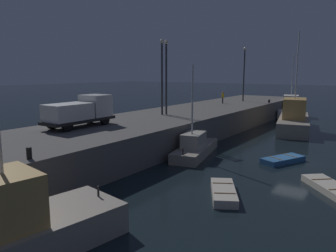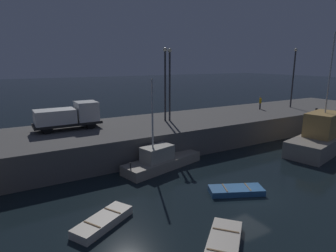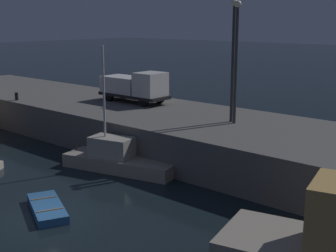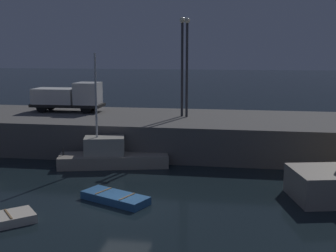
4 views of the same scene
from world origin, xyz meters
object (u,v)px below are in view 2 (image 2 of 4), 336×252
fishing_boat_white (161,160)px  bollard_central (316,110)px  rowboat_white_mid (236,190)px  dinghy_orange_near (223,244)px  utility_truck (69,116)px  fishing_boat_blue (324,137)px  dockworker (260,102)px  dinghy_red_small (103,221)px  lamp_post_central (294,73)px  lamp_post_east (170,79)px  lamp_post_west (165,79)px

fishing_boat_white → bollard_central: size_ratio=16.21×
rowboat_white_mid → bollard_central: bollard_central is taller
rowboat_white_mid → dinghy_orange_near: bearing=-138.8°
rowboat_white_mid → utility_truck: (-8.12, 14.18, 3.67)m
fishing_boat_blue → bollard_central: bearing=38.8°
fishing_boat_blue → dockworker: (1.81, 10.34, 2.20)m
dinghy_red_small → lamp_post_central: bearing=20.6°
rowboat_white_mid → bollard_central: 22.98m
dinghy_red_small → dockworker: dockworker is taller
fishing_boat_white → dockworker: fishing_boat_white is taller
lamp_post_east → dinghy_red_small: bearing=-133.1°
lamp_post_east → lamp_post_west: bearing=147.9°
rowboat_white_mid → dinghy_red_small: bearing=175.3°
utility_truck → dinghy_red_small: bearing=-94.5°
fishing_boat_blue → dockworker: 10.73m
lamp_post_east → lamp_post_central: lamp_post_central is taller
fishing_boat_blue → dinghy_orange_near: (-19.58, -7.11, -1.15)m
rowboat_white_mid → bollard_central: bearing=21.0°
fishing_boat_white → lamp_post_central: 25.46m
dinghy_red_small → lamp_post_east: bearing=46.9°
lamp_post_central → dockworker: size_ratio=4.80×
dinghy_orange_near → dinghy_red_small: size_ratio=1.03×
lamp_post_central → bollard_central: bearing=-95.5°
rowboat_white_mid → lamp_post_west: (1.79, 13.16, 6.93)m
lamp_post_west → rowboat_white_mid: bearing=-97.7°
utility_truck → bollard_central: 30.06m
lamp_post_west → lamp_post_east: size_ratio=1.01×
fishing_boat_white → dinghy_red_small: size_ratio=1.99×
lamp_post_west → bollard_central: lamp_post_west is taller
dinghy_orange_near → rowboat_white_mid: rowboat_white_mid is taller
lamp_post_east → utility_truck: (-10.32, 1.28, -3.22)m
lamp_post_west → fishing_boat_blue: bearing=-37.8°
lamp_post_east → bollard_central: size_ratio=16.27×
utility_truck → bollard_central: size_ratio=12.97×
rowboat_white_mid → fishing_boat_white: bearing=108.2°
dinghy_orange_near → lamp_post_central: bearing=31.9°
fishing_boat_blue → rowboat_white_mid: (-14.89, -3.01, -1.15)m
bollard_central → dockworker: bearing=131.7°
lamp_post_east → bollard_central: (19.11, -4.73, -4.27)m
dinghy_red_small → lamp_post_east: 18.01m
lamp_post_central → dinghy_orange_near: bearing=-148.1°
dinghy_red_small → fishing_boat_white: bearing=40.8°
dinghy_orange_near → lamp_post_east: bearing=67.9°
lamp_post_central → dockworker: lamp_post_central is taller
lamp_post_west → utility_truck: (-9.91, 1.02, -3.26)m
lamp_post_west → utility_truck: bearing=174.1°
fishing_boat_blue → dinghy_orange_near: 20.86m
fishing_boat_blue → lamp_post_central: (6.83, 9.33, 5.97)m
fishing_boat_blue → dinghy_orange_near: fishing_boat_blue is taller
rowboat_white_mid → utility_truck: utility_truck is taller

